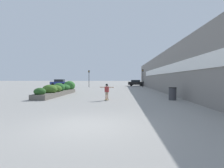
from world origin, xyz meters
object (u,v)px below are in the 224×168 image
object	(u,v)px
skateboarder	(107,90)
car_center_right	(136,83)
car_center_left	(180,83)
skateboard	(107,99)
traffic_light_left	(89,76)
trash_bin	(172,94)
car_leftmost	(59,82)
traffic_light_right	(143,75)

from	to	relation	value
skateboarder	car_center_right	xyz separation A→B (m)	(4.66, 29.23, -0.07)
car_center_left	skateboarder	bearing A→B (deg)	152.22
skateboard	traffic_light_left	bearing A→B (deg)	114.69
trash_bin	car_leftmost	size ratio (longest dim) A/B	0.26
car_center_left	traffic_light_right	size ratio (longest dim) A/B	1.14
trash_bin	traffic_light_left	bearing A→B (deg)	116.90
car_center_right	skateboard	bearing A→B (deg)	-9.06
car_center_left	car_center_right	distance (m)	10.64
skateboarder	car_center_right	distance (m)	29.60
car_center_right	traffic_light_left	xyz separation A→B (m)	(-10.46, -6.67, 1.63)
skateboarder	traffic_light_right	world-z (taller)	traffic_light_right
skateboarder	traffic_light_right	size ratio (longest dim) A/B	0.34
car_leftmost	car_center_right	xyz separation A→B (m)	(19.16, 0.64, -0.07)
skateboard	skateboarder	world-z (taller)	skateboarder
car_center_left	traffic_light_left	distance (m)	22.13
traffic_light_right	car_leftmost	bearing A→B (deg)	163.25
car_center_left	skateboard	bearing A→B (deg)	152.22
traffic_light_left	skateboard	bearing A→B (deg)	-75.58
skateboarder	car_center_left	xyz separation A→B (m)	(15.29, 29.03, -0.13)
car_center_right	car_leftmost	bearing A→B (deg)	-88.09
skateboarder	car_center_left	size ratio (longest dim) A/B	0.30
car_center_left	traffic_light_right	bearing A→B (deg)	123.56
skateboard	car_center_right	world-z (taller)	car_center_right
skateboarder	traffic_light_right	xyz separation A→B (m)	(5.54, 22.56, 1.67)
car_center_right	traffic_light_right	distance (m)	6.95
car_center_right	traffic_light_left	bearing A→B (deg)	-57.50
trash_bin	traffic_light_right	world-z (taller)	traffic_light_right
trash_bin	car_center_left	bearing A→B (deg)	70.90
traffic_light_left	car_leftmost	bearing A→B (deg)	145.28
skateboard	car_leftmost	xyz separation A→B (m)	(-14.50, 28.59, 0.79)
skateboarder	skateboard	bearing A→B (deg)	10.26
car_leftmost	traffic_light_left	world-z (taller)	traffic_light_left
trash_bin	car_center_right	xyz separation A→B (m)	(-0.74, 28.75, 0.26)
car_center_left	traffic_light_left	xyz separation A→B (m)	(-21.10, -6.47, 1.69)
skateboard	car_leftmost	distance (m)	32.07
trash_bin	skateboard	bearing A→B (deg)	-174.97
car_center_right	traffic_light_left	size ratio (longest dim) A/B	1.10
trash_bin	traffic_light_left	distance (m)	24.84
car_leftmost	traffic_light_right	xyz separation A→B (m)	(20.04, -6.03, 1.67)
traffic_light_right	skateboard	bearing A→B (deg)	-103.79
trash_bin	car_leftmost	world-z (taller)	car_leftmost
car_center_left	car_center_right	xyz separation A→B (m)	(-10.63, 0.20, 0.06)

